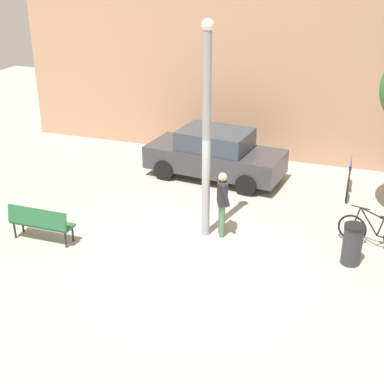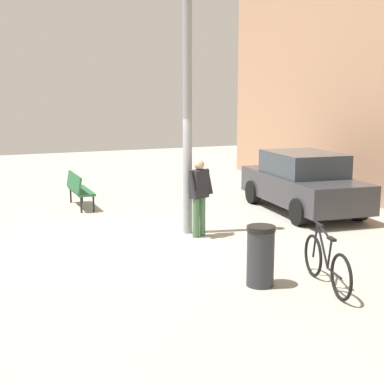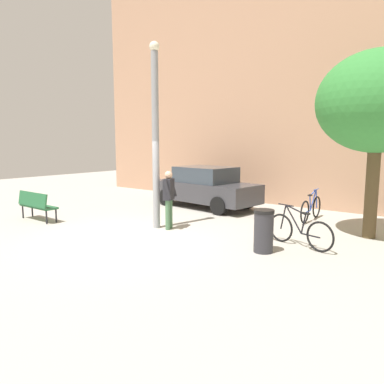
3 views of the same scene
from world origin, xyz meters
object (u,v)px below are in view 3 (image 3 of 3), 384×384
at_px(person_by_lamppost, 169,196).
at_px(bicycle_black, 299,231).
at_px(trash_bin, 264,231).
at_px(lamppost, 156,133).
at_px(park_bench, 36,204).
at_px(bicycle_blue, 311,208).
at_px(plaza_tree, 378,103).
at_px(parked_car_charcoal, 205,187).

bearing_deg(person_by_lamppost, bicycle_black, 9.14).
distance_m(person_by_lamppost, trash_bin, 3.20).
distance_m(lamppost, person_by_lamppost, 1.81).
distance_m(park_bench, bicycle_blue, 8.73).
xyz_separation_m(lamppost, plaza_tree, (5.14, 2.59, 0.71)).
distance_m(bicycle_blue, bicycle_black, 3.17).
bearing_deg(trash_bin, parked_car_charcoal, 138.78).
bearing_deg(park_bench, plaza_tree, 25.70).
bearing_deg(bicycle_blue, lamppost, -130.40).
relative_size(person_by_lamppost, bicycle_black, 0.95).
xyz_separation_m(parked_car_charcoal, trash_bin, (4.38, -3.84, -0.28)).
distance_m(person_by_lamppost, parked_car_charcoal, 3.71).
bearing_deg(park_bench, parked_car_charcoal, 61.67).
distance_m(lamppost, park_bench, 4.58).
distance_m(person_by_lamppost, plaza_tree, 5.91).
xyz_separation_m(person_by_lamppost, park_bench, (-4.06, -1.75, -0.42)).
height_order(person_by_lamppost, parked_car_charcoal, person_by_lamppost).
relative_size(lamppost, bicycle_blue, 2.87).
xyz_separation_m(bicycle_blue, trash_bin, (0.35, -3.99, 0.11)).
xyz_separation_m(plaza_tree, bicycle_blue, (-1.95, 1.15, -3.06)).
distance_m(parked_car_charcoal, trash_bin, 5.83).
bearing_deg(plaza_tree, bicycle_black, -120.75).
height_order(lamppost, plaza_tree, lamppost).
xyz_separation_m(plaza_tree, parked_car_charcoal, (-5.98, 1.00, -2.67)).
relative_size(lamppost, bicycle_black, 2.94).
bearing_deg(lamppost, bicycle_black, 9.72).
height_order(lamppost, park_bench, lamppost).
relative_size(bicycle_blue, bicycle_black, 1.02).
bearing_deg(bicycle_black, bicycle_blue, 104.92).
bearing_deg(trash_bin, person_by_lamppost, 173.76).
bearing_deg(bicycle_black, trash_bin, -116.88).
xyz_separation_m(person_by_lamppost, parked_car_charcoal, (-1.24, 3.49, -0.19)).
bearing_deg(park_bench, lamppost, 24.14).
relative_size(lamppost, plaza_tree, 1.10).
bearing_deg(parked_car_charcoal, plaza_tree, -9.52).
bearing_deg(parked_car_charcoal, trash_bin, -41.22).
relative_size(lamppost, parked_car_charcoal, 1.19).
bearing_deg(bicycle_black, person_by_lamppost, -170.86).
relative_size(plaza_tree, trash_bin, 4.84).
xyz_separation_m(person_by_lamppost, bicycle_blue, (2.80, 3.64, -0.58)).
height_order(plaza_tree, bicycle_blue, plaza_tree).
bearing_deg(trash_bin, bicycle_black, 63.12).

